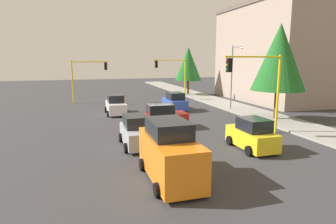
% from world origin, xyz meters
% --- Properties ---
extents(ground_plane, '(120.00, 120.00, 0.00)m').
position_xyz_m(ground_plane, '(0.00, 0.00, 0.00)').
color(ground_plane, '#353538').
extents(sidewalk_kerb, '(80.00, 4.00, 0.15)m').
position_xyz_m(sidewalk_kerb, '(-5.00, 10.50, 0.07)').
color(sidewalk_kerb, gray).
rests_on(sidewalk_kerb, ground).
extents(lane_arrow_near, '(2.40, 1.10, 1.10)m').
position_xyz_m(lane_arrow_near, '(11.51, -3.00, 0.01)').
color(lane_arrow_near, silver).
rests_on(lane_arrow_near, ground).
extents(apartment_block, '(17.02, 9.30, 12.75)m').
position_xyz_m(apartment_block, '(-9.47, 18.50, 6.39)').
color(apartment_block, gray).
rests_on(apartment_block, ground).
extents(traffic_signal_far_right, '(0.36, 4.59, 5.39)m').
position_xyz_m(traffic_signal_far_right, '(-14.00, -5.65, 3.83)').
color(traffic_signal_far_right, yellow).
rests_on(traffic_signal_far_right, ground).
extents(traffic_signal_far_left, '(0.36, 4.59, 5.61)m').
position_xyz_m(traffic_signal_far_left, '(-14.00, 5.69, 3.97)').
color(traffic_signal_far_left, yellow).
rests_on(traffic_signal_far_left, ground).
extents(traffic_signal_near_left, '(0.36, 4.59, 5.85)m').
position_xyz_m(traffic_signal_near_left, '(6.00, 5.72, 4.13)').
color(traffic_signal_near_left, yellow).
rests_on(traffic_signal_near_left, ground).
extents(street_lamp_curbside, '(2.15, 0.28, 7.00)m').
position_xyz_m(street_lamp_curbside, '(-3.61, 9.20, 4.35)').
color(street_lamp_curbside, slate).
rests_on(street_lamp_curbside, ground).
extents(tree_roadside_near, '(4.73, 4.73, 8.67)m').
position_xyz_m(tree_roadside_near, '(2.00, 10.50, 5.70)').
color(tree_roadside_near, brown).
rests_on(tree_roadside_near, ground).
extents(tree_roadside_far, '(4.05, 4.05, 7.40)m').
position_xyz_m(tree_roadside_far, '(-18.00, 9.50, 4.85)').
color(tree_roadside_far, brown).
rests_on(tree_roadside_far, ground).
extents(delivery_van_orange, '(4.80, 2.22, 2.77)m').
position_xyz_m(delivery_van_orange, '(11.92, -2.78, 1.28)').
color(delivery_van_orange, orange).
rests_on(delivery_van_orange, ground).
extents(car_red, '(2.04, 3.93, 1.98)m').
position_xyz_m(car_red, '(2.00, -0.35, 0.90)').
color(car_red, red).
rests_on(car_red, ground).
extents(car_white, '(4.06, 2.04, 1.98)m').
position_xyz_m(car_white, '(-5.30, -3.21, 0.90)').
color(car_white, white).
rests_on(car_white, ground).
extents(car_yellow, '(3.67, 1.97, 1.98)m').
position_xyz_m(car_yellow, '(9.01, 3.47, 0.89)').
color(car_yellow, yellow).
rests_on(car_yellow, ground).
extents(car_blue, '(4.00, 2.09, 1.98)m').
position_xyz_m(car_blue, '(-5.76, 3.29, 0.90)').
color(car_blue, blue).
rests_on(car_blue, ground).
extents(car_silver, '(3.91, 1.95, 1.98)m').
position_xyz_m(car_silver, '(6.22, -3.26, 0.90)').
color(car_silver, '#B2B5BA').
rests_on(car_silver, ground).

